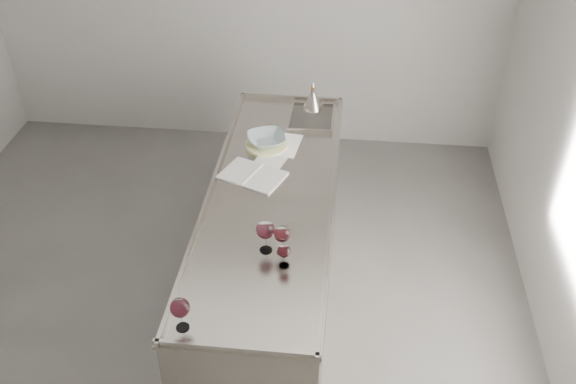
# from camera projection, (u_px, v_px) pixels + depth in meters

# --- Properties ---
(room_shell) EXTENTS (4.54, 5.04, 2.84)m
(room_shell) POSITION_uv_depth(u_px,v_px,m) (168.00, 152.00, 3.37)
(room_shell) COLOR #585553
(room_shell) RESTS_ON ground
(counter) EXTENTS (0.77, 2.42, 0.97)m
(counter) POSITION_uv_depth(u_px,v_px,m) (272.00, 252.00, 4.12)
(counter) COLOR gray
(counter) RESTS_ON ground
(wine_glass_left) EXTENTS (0.09, 0.09, 0.18)m
(wine_glass_left) POSITION_uv_depth(u_px,v_px,m) (180.00, 308.00, 2.93)
(wine_glass_left) COLOR white
(wine_glass_left) RESTS_ON counter
(wine_glass_middle) EXTENTS (0.09, 0.09, 0.17)m
(wine_glass_middle) POSITION_uv_depth(u_px,v_px,m) (282.00, 235.00, 3.35)
(wine_glass_middle) COLOR white
(wine_glass_middle) RESTS_ON counter
(wine_glass_right) EXTENTS (0.10, 0.10, 0.20)m
(wine_glass_right) POSITION_uv_depth(u_px,v_px,m) (265.00, 230.00, 3.36)
(wine_glass_right) COLOR white
(wine_glass_right) RESTS_ON counter
(wine_glass_small) EXTENTS (0.07, 0.07, 0.14)m
(wine_glass_small) POSITION_uv_depth(u_px,v_px,m) (284.00, 252.00, 3.28)
(wine_glass_small) COLOR white
(wine_glass_small) RESTS_ON counter
(notebook) EXTENTS (0.45, 0.39, 0.02)m
(notebook) POSITION_uv_depth(u_px,v_px,m) (253.00, 175.00, 3.99)
(notebook) COLOR silver
(notebook) RESTS_ON counter
(loose_paper_top) EXTENTS (0.26, 0.31, 0.00)m
(loose_paper_top) POSITION_uv_depth(u_px,v_px,m) (270.00, 161.00, 4.13)
(loose_paper_top) COLOR silver
(loose_paper_top) RESTS_ON counter
(loose_paper_under) EXTENTS (0.24, 0.32, 0.00)m
(loose_paper_under) POSITION_uv_depth(u_px,v_px,m) (284.00, 144.00, 4.28)
(loose_paper_under) COLOR white
(loose_paper_under) RESTS_ON counter
(trivet) EXTENTS (0.33, 0.33, 0.02)m
(trivet) POSITION_uv_depth(u_px,v_px,m) (267.00, 145.00, 4.27)
(trivet) COLOR #EBE698
(trivet) RESTS_ON counter
(ceramic_bowl) EXTENTS (0.33, 0.33, 0.06)m
(ceramic_bowl) POSITION_uv_depth(u_px,v_px,m) (267.00, 139.00, 4.24)
(ceramic_bowl) COLOR #92A7AA
(ceramic_bowl) RESTS_ON trivet
(wine_funnel) EXTENTS (0.15, 0.15, 0.22)m
(wine_funnel) POSITION_uv_depth(u_px,v_px,m) (313.00, 100.00, 4.65)
(wine_funnel) COLOR #ADA59A
(wine_funnel) RESTS_ON counter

